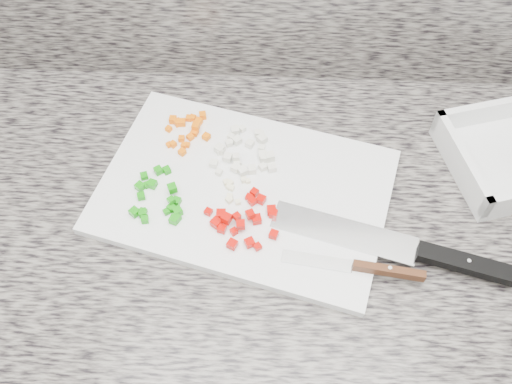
% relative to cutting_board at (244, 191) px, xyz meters
% --- Properties ---
extents(cabinet, '(3.92, 0.62, 0.86)m').
position_rel_cutting_board_xyz_m(cabinet, '(0.07, -0.02, -0.48)').
color(cabinet, beige).
rests_on(cabinet, ground).
extents(countertop, '(3.96, 0.64, 0.04)m').
position_rel_cutting_board_xyz_m(countertop, '(0.07, -0.02, -0.03)').
color(countertop, '#6A655D').
rests_on(countertop, cabinet).
extents(cutting_board, '(0.52, 0.42, 0.02)m').
position_rel_cutting_board_xyz_m(cutting_board, '(0.00, 0.00, 0.00)').
color(cutting_board, white).
rests_on(cutting_board, countertop).
extents(carrot_pile, '(0.08, 0.10, 0.02)m').
position_rel_cutting_board_xyz_m(carrot_pile, '(-0.10, 0.12, 0.01)').
color(carrot_pile, orange).
rests_on(carrot_pile, cutting_board).
extents(onion_pile, '(0.11, 0.11, 0.02)m').
position_rel_cutting_board_xyz_m(onion_pile, '(-0.00, 0.07, 0.01)').
color(onion_pile, silver).
rests_on(onion_pile, cutting_board).
extents(green_pepper_pile, '(0.09, 0.11, 0.02)m').
position_rel_cutting_board_xyz_m(green_pepper_pile, '(-0.13, -0.03, 0.01)').
color(green_pepper_pile, '#14890C').
rests_on(green_pepper_pile, cutting_board).
extents(red_pepper_pile, '(0.12, 0.11, 0.02)m').
position_rel_cutting_board_xyz_m(red_pepper_pile, '(0.00, -0.06, 0.02)').
color(red_pepper_pile, '#BF0802').
rests_on(red_pepper_pile, cutting_board).
extents(garlic_pile, '(0.05, 0.05, 0.01)m').
position_rel_cutting_board_xyz_m(garlic_pile, '(-0.02, -0.01, 0.01)').
color(garlic_pile, beige).
rests_on(garlic_pile, cutting_board).
extents(chef_knife, '(0.37, 0.14, 0.02)m').
position_rel_cutting_board_xyz_m(chef_knife, '(0.27, -0.11, 0.01)').
color(chef_knife, silver).
rests_on(chef_knife, cutting_board).
extents(paring_knife, '(0.21, 0.05, 0.02)m').
position_rel_cutting_board_xyz_m(paring_knife, '(0.19, -0.14, 0.01)').
color(paring_knife, silver).
rests_on(paring_knife, cutting_board).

